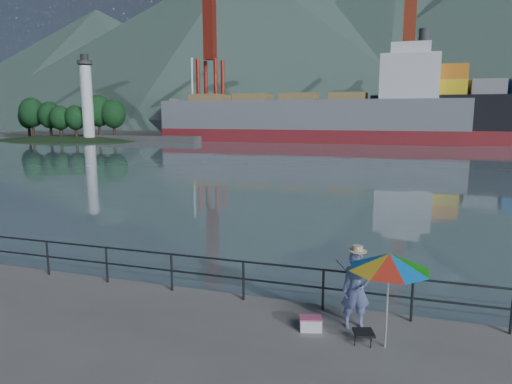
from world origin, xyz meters
TOP-DOWN VIEW (x-y plane):
  - harbor_water at (0.00, 130.00)m, footprint 500.00×280.00m
  - far_dock at (10.00, 93.00)m, footprint 200.00×40.00m
  - guardrail at (0.00, 1.70)m, footprint 22.00×0.06m
  - mountains at (38.82, 207.75)m, footprint 600.00×332.80m
  - lighthouse_islet at (-54.97, 61.99)m, footprint 48.00×26.40m
  - fisherman at (3.82, 1.02)m, footprint 0.71×0.57m
  - beach_umbrella at (4.49, 0.32)m, footprint 2.09×2.09m
  - folding_stool at (4.06, 0.34)m, footprint 0.49×0.49m
  - cooler_bag at (2.92, 0.60)m, footprint 0.53×0.42m
  - fishing_rod at (3.58, 1.85)m, footprint 0.44×1.64m
  - bulk_carrier at (-9.50, 71.73)m, footprint 52.45×9.08m

SIDE VIEW (x-z plane):
  - harbor_water at x=0.00m, z-range 0.00..0.00m
  - far_dock at x=10.00m, z-range -0.20..0.20m
  - fishing_rod at x=3.58m, z-range -0.59..0.59m
  - cooler_bag at x=2.92m, z-range 0.00..0.27m
  - folding_stool at x=4.06m, z-range 0.01..0.27m
  - lighthouse_islet at x=-54.97m, z-range -9.34..9.86m
  - guardrail at x=0.00m, z-range 0.01..1.03m
  - fisherman at x=3.82m, z-range 0.00..1.71m
  - beach_umbrella at x=4.49m, z-range 0.81..2.77m
  - bulk_carrier at x=-9.50m, z-range -3.14..11.36m
  - mountains at x=38.82m, z-range -4.45..75.55m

